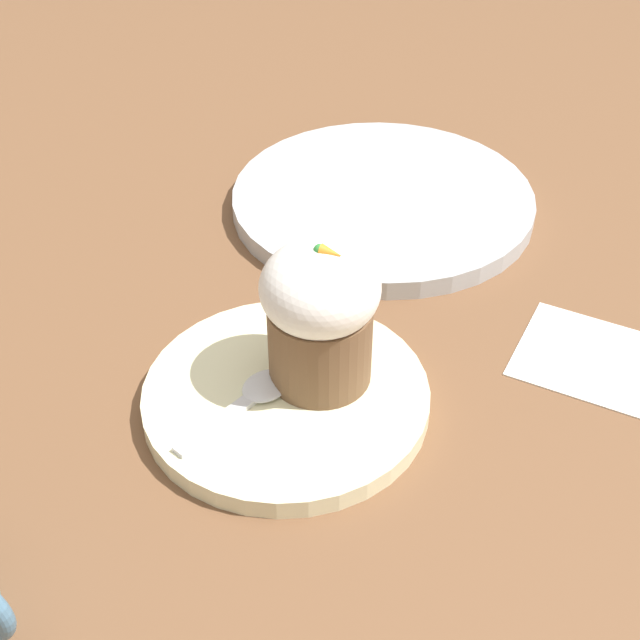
% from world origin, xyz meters
% --- Properties ---
extents(ground_plane, '(4.00, 4.00, 0.00)m').
position_xyz_m(ground_plane, '(0.00, 0.00, 0.00)').
color(ground_plane, brown).
extents(dessert_plate, '(0.20, 0.20, 0.02)m').
position_xyz_m(dessert_plate, '(0.00, 0.00, 0.01)').
color(dessert_plate, beige).
rests_on(dessert_plate, ground_plane).
extents(carrot_cake, '(0.08, 0.08, 0.11)m').
position_xyz_m(carrot_cake, '(0.02, 0.02, 0.07)').
color(carrot_cake, brown).
rests_on(carrot_cake, dessert_plate).
extents(spoon, '(0.05, 0.10, 0.01)m').
position_xyz_m(spoon, '(-0.02, -0.02, 0.02)').
color(spoon, silver).
rests_on(spoon, dessert_plate).
extents(side_plate, '(0.28, 0.28, 0.02)m').
position_xyz_m(side_plate, '(-0.03, 0.27, 0.01)').
color(side_plate, '#B2B7BC').
rests_on(side_plate, ground_plane).
extents(paper_napkin, '(0.12, 0.10, 0.00)m').
position_xyz_m(paper_napkin, '(0.19, 0.14, 0.00)').
color(paper_napkin, white).
rests_on(paper_napkin, ground_plane).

